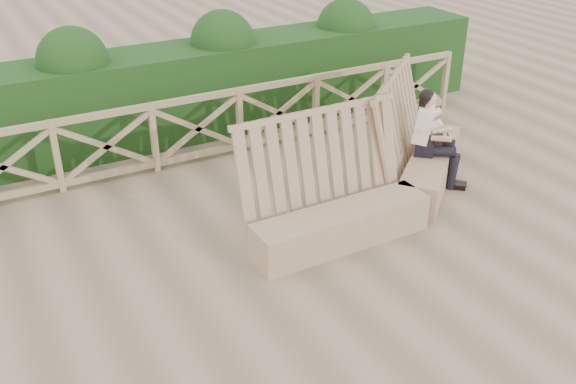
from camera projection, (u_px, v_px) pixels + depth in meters
ground at (312, 271)px, 7.55m from camera, size 60.00×60.00×0.00m
bench at (385, 182)px, 8.69m from camera, size 4.29×2.19×1.62m
woman at (431, 134)px, 9.19m from camera, size 0.81×0.81×1.46m
guardrail at (198, 129)px, 10.00m from camera, size 10.10×0.09×1.10m
hedge at (171, 94)px, 10.83m from camera, size 12.00×1.20×1.50m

